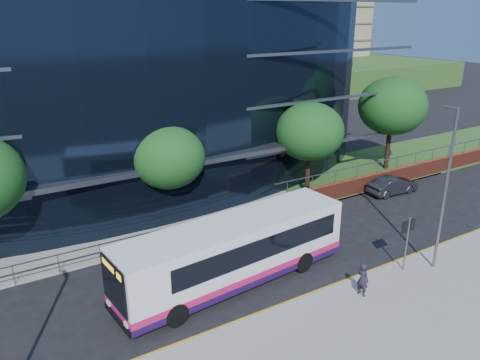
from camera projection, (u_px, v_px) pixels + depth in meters
ground at (311, 283)px, 22.15m from camera, size 200.00×200.00×0.00m
pavement_near at (393, 341)px, 18.10m from camera, size 80.00×8.00×0.15m
kerb at (325, 292)px, 21.31m from camera, size 80.00×0.25×0.16m
yellow_line_outer at (322, 291)px, 21.50m from camera, size 80.00×0.08×0.01m
yellow_line_inner at (320, 289)px, 21.62m from camera, size 80.00×0.08×0.01m
far_forecourt at (115, 225)px, 28.04m from camera, size 50.00×8.00×0.10m
grass_verge at (439, 151)px, 42.68m from camera, size 36.00×8.00×0.12m
glass_office at (92, 71)px, 34.23m from camera, size 44.00×23.10×16.00m
retaining_wall at (447, 163)px, 37.57m from camera, size 34.00×0.40×2.11m
guard_railings at (99, 249)px, 23.59m from camera, size 24.00×0.05×1.10m
apartment_block at (246, 18)px, 79.98m from camera, size 60.00×42.00×30.00m
street_sign at (408, 233)px, 22.34m from camera, size 0.85×0.09×2.80m
tree_far_b at (168, 157)px, 26.89m from camera, size 4.29×4.29×6.05m
tree_far_c at (310, 132)px, 31.26m from camera, size 4.62×4.62×6.51m
tree_far_d at (392, 106)px, 36.23m from camera, size 5.28×5.28×7.44m
tree_dist_e at (262, 70)px, 64.47m from camera, size 4.62×4.62×6.51m
tree_dist_f at (339, 64)px, 74.00m from camera, size 4.29×4.29×6.05m
streetlight_east at (446, 186)px, 21.82m from camera, size 0.15×0.77×8.00m
city_bus at (236, 251)px, 21.65m from camera, size 11.78×3.74×3.14m
parked_car at (393, 185)px, 32.76m from camera, size 3.84×1.51×1.24m
pedestrian at (363, 279)px, 20.69m from camera, size 0.49×0.64×1.58m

